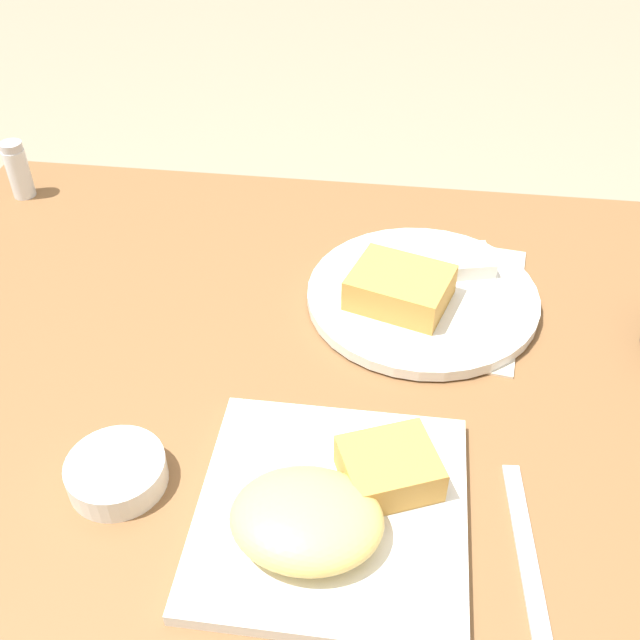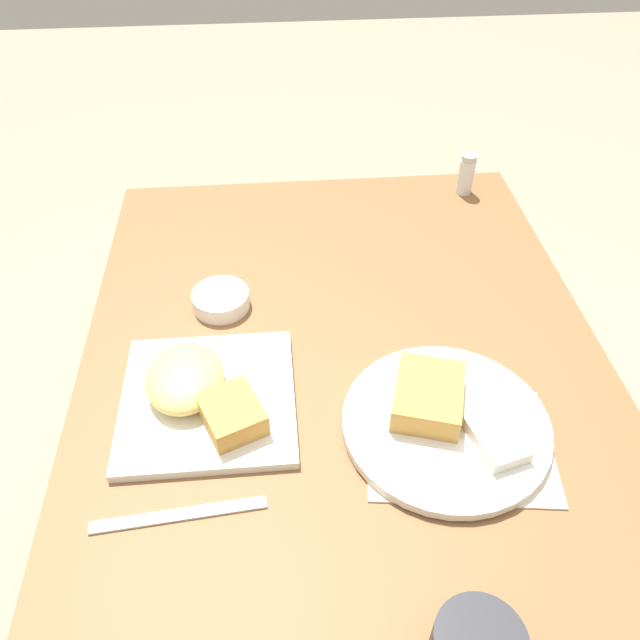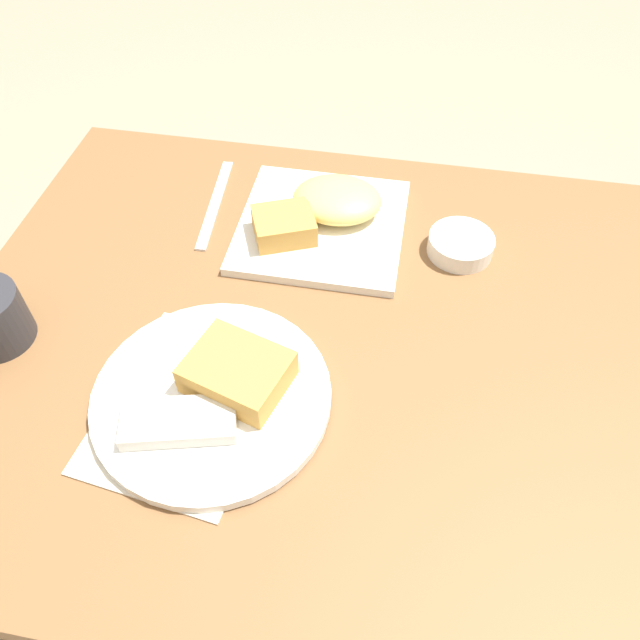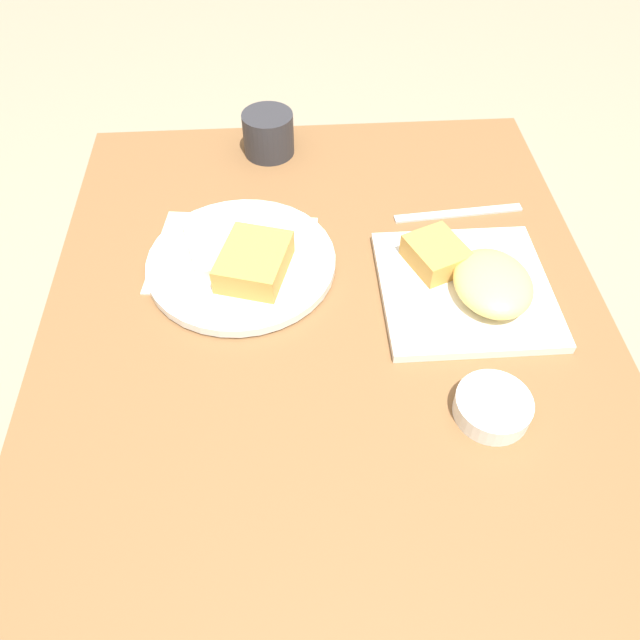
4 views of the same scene
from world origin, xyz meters
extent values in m
plane|color=gray|center=(0.00, 0.00, 0.00)|extent=(8.00, 8.00, 0.00)
cube|color=brown|center=(0.00, 0.00, 0.75)|extent=(1.05, 0.80, 0.04)
cylinder|color=brown|center=(0.46, -0.34, 0.37)|extent=(0.05, 0.05, 0.74)
cylinder|color=brown|center=(0.46, 0.34, 0.37)|extent=(0.05, 0.05, 0.74)
cube|color=beige|center=(0.17, 0.13, 0.77)|extent=(0.22, 0.27, 0.00)
cube|color=white|center=(0.07, -0.20, 0.78)|extent=(0.24, 0.24, 0.01)
ellipsoid|color=#EFCC6B|center=(0.05, -0.23, 0.81)|extent=(0.13, 0.11, 0.04)
cube|color=gold|center=(0.12, -0.17, 0.80)|extent=(0.11, 0.10, 0.04)
cylinder|color=white|center=(0.14, 0.12, 0.78)|extent=(0.28, 0.28, 0.01)
cube|color=gold|center=(0.12, 0.10, 0.81)|extent=(0.13, 0.12, 0.04)
cube|color=silver|center=(0.16, 0.17, 0.80)|extent=(0.14, 0.09, 0.02)
cylinder|color=white|center=(-0.14, -0.19, 0.79)|extent=(0.09, 0.09, 0.03)
cylinder|color=beige|center=(-0.14, -0.19, 0.80)|extent=(0.08, 0.08, 0.00)
cube|color=silver|center=(0.24, -0.23, 0.77)|extent=(0.03, 0.21, 0.00)
cylinder|color=#2D2D33|center=(0.44, 0.08, 0.81)|extent=(0.09, 0.09, 0.08)
camera|label=1|loc=(0.11, -0.61, 1.35)|focal=42.00mm
camera|label=2|loc=(0.65, -0.09, 1.46)|focal=35.00mm
camera|label=3|loc=(-0.05, 0.50, 1.40)|focal=35.00mm
camera|label=4|loc=(-0.54, 0.05, 1.43)|focal=35.00mm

